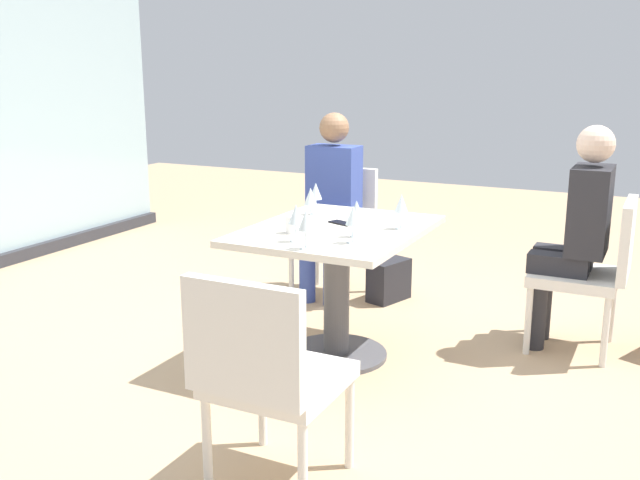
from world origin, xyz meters
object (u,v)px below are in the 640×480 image
cell_phone_on_table (342,223)px  wine_glass_3 (401,204)px  person_far_right (330,197)px  coffee_cup (293,224)px  person_front_right (577,228)px  wine_glass_6 (306,222)px  dining_table_main (337,264)px  wine_glass_5 (357,211)px  handbag_1 (389,280)px  wine_glass_2 (316,192)px  chair_front_right (594,266)px  chair_side_end (266,370)px  wine_glass_4 (353,216)px  wine_glass_1 (311,197)px  chair_far_right (337,223)px  wine_glass_0 (296,215)px

cell_phone_on_table → wine_glass_3: bearing=-66.3°
person_far_right → coffee_cup: person_far_right is taller
wine_glass_3 → person_front_right: bearing=-54.2°
wine_glass_6 → dining_table_main: bearing=7.6°
wine_glass_5 → handbag_1: (1.19, 0.27, -0.72)m
wine_glass_2 → wine_glass_5: 0.58m
cell_phone_on_table → handbag_1: 1.12m
dining_table_main → wine_glass_6: wine_glass_6 is taller
wine_glass_6 → chair_front_right: bearing=-44.8°
coffee_cup → wine_glass_2: bearing=12.4°
wine_glass_6 → coffee_cup: bearing=38.7°
dining_table_main → chair_side_end: chair_side_end is taller
wine_glass_4 → wine_glass_5: bearing=15.8°
wine_glass_4 → wine_glass_6: 0.25m
wine_glass_4 → coffee_cup: bearing=80.5°
person_front_right → wine_glass_3: 1.01m
chair_front_right → dining_table_main: bearing=119.4°
wine_glass_5 → wine_glass_4: bearing=-164.2°
person_front_right → wine_glass_3: (-0.58, 0.81, 0.16)m
dining_table_main → coffee_cup: coffee_cup is taller
dining_table_main → handbag_1: size_ratio=3.67×
wine_glass_1 → person_front_right: bearing=-65.2°
dining_table_main → wine_glass_6: bearing=-172.4°
chair_far_right → person_far_right: (-0.11, -0.00, 0.20)m
wine_glass_1 → wine_glass_3: size_ratio=1.00×
person_front_right → wine_glass_0: (-1.07, 1.17, 0.16)m
person_far_right → wine_glass_2: (-0.69, -0.24, 0.16)m
wine_glass_5 → wine_glass_0: bearing=134.9°
wine_glass_6 → handbag_1: 1.69m
wine_glass_1 → chair_far_right: bearing=16.6°
person_far_right → chair_far_right: bearing=0.0°
person_far_right → wine_glass_1: bearing=-161.4°
dining_table_main → person_front_right: person_front_right is taller
chair_front_right → wine_glass_5: wine_glass_5 is taller
wine_glass_0 → coffee_cup: wine_glass_0 is taller
wine_glass_2 → cell_phone_on_table: size_ratio=1.28×
wine_glass_1 → wine_glass_2: bearing=17.1°
wine_glass_4 → person_far_right: bearing=29.9°
wine_glass_3 → wine_glass_5: 0.30m
wine_glass_2 → wine_glass_3: 0.58m
wine_glass_0 → chair_far_right: bearing=17.2°
wine_glass_4 → cell_phone_on_table: (0.37, 0.23, -0.13)m
chair_side_end → wine_glass_0: size_ratio=4.70×
chair_far_right → dining_table_main: bearing=-155.1°
chair_far_right → person_front_right: 1.66m
person_far_right → wine_glass_2: size_ratio=6.81×
wine_glass_0 → wine_glass_6: size_ratio=1.00×
wine_glass_3 → handbag_1: wine_glass_3 is taller
person_front_right → dining_table_main: bearing=121.7°
coffee_cup → dining_table_main: bearing=-33.9°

